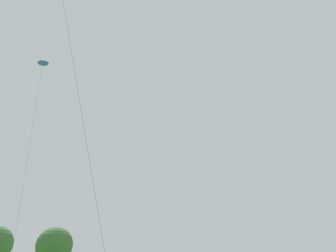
{
  "coord_description": "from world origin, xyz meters",
  "views": [
    {
      "loc": [
        -8.31,
        1.97,
        1.39
      ],
      "look_at": [
        0.48,
        10.29,
        7.67
      ],
      "focal_mm": 32.47,
      "sensor_mm": 36.0,
      "label": 1
    }
  ],
  "objects": [
    {
      "name": "small_kite_streamer_purple",
      "position": [
        -0.85,
        23.49,
        17.52
      ],
      "size": [
        1.32,
        1.27,
        18.05
      ],
      "rotation": [
        0.0,
        0.0,
        -0.81
      ],
      "color": "blue",
      "rests_on": "ground"
    },
    {
      "name": "tree_oak_right",
      "position": [
        26.0,
        68.6,
        8.71
      ],
      "size": [
        7.81,
        7.81,
        12.67
      ],
      "color": "#513823",
      "rests_on": "ground"
    }
  ]
}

